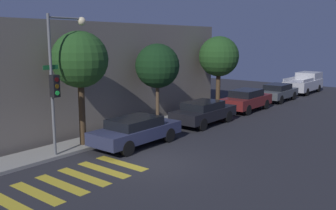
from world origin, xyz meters
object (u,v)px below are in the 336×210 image
(traffic_light_pole, at_px, (60,69))
(sedan_far_end, at_px, (247,100))
(tree_near_corner, at_px, (80,60))
(sedan_middle, at_px, (204,112))
(sedan_near_corner, at_px, (136,130))
(tree_far_end, at_px, (219,57))
(sedan_tail_of_row, at_px, (278,92))
(tree_midblock, at_px, (157,66))
(pickup_truck, at_px, (304,83))

(traffic_light_pole, bearing_deg, sedan_far_end, -5.14)
(tree_near_corner, bearing_deg, sedan_middle, -13.11)
(sedan_near_corner, bearing_deg, tree_near_corner, 134.71)
(tree_far_end, bearing_deg, tree_near_corner, 180.00)
(traffic_light_pole, distance_m, sedan_near_corner, 4.46)
(sedan_near_corner, distance_m, tree_near_corner, 4.05)
(sedan_near_corner, relative_size, tree_far_end, 0.89)
(sedan_tail_of_row, distance_m, tree_far_end, 7.23)
(tree_near_corner, relative_size, tree_midblock, 1.13)
(sedan_near_corner, distance_m, tree_midblock, 4.81)
(traffic_light_pole, relative_size, tree_far_end, 1.15)
(sedan_tail_of_row, relative_size, pickup_truck, 0.82)
(sedan_tail_of_row, xyz_separation_m, tree_near_corner, (-18.14, 1.72, 3.24))
(sedan_far_end, xyz_separation_m, tree_midblock, (-7.47, 1.72, 2.64))
(sedan_tail_of_row, relative_size, tree_midblock, 0.92)
(tree_near_corner, distance_m, tree_far_end, 11.79)
(sedan_middle, distance_m, tree_near_corner, 8.25)
(sedan_near_corner, relative_size, sedan_tail_of_row, 1.06)
(traffic_light_pole, height_order, tree_midblock, traffic_light_pole)
(sedan_near_corner, distance_m, tree_far_end, 10.65)
(traffic_light_pole, height_order, tree_near_corner, traffic_light_pole)
(tree_far_end, bearing_deg, sedan_tail_of_row, -15.15)
(sedan_far_end, relative_size, tree_far_end, 0.87)
(tree_midblock, relative_size, tree_far_end, 0.91)
(pickup_truck, bearing_deg, tree_near_corner, 175.94)
(sedan_tail_of_row, bearing_deg, sedan_near_corner, 180.00)
(sedan_middle, height_order, tree_midblock, tree_midblock)
(sedan_near_corner, distance_m, sedan_middle, 5.69)
(sedan_far_end, bearing_deg, sedan_near_corner, 180.00)
(traffic_light_pole, relative_size, sedan_tail_of_row, 1.37)
(tree_midblock, bearing_deg, sedan_near_corner, -154.33)
(sedan_far_end, bearing_deg, pickup_truck, 0.00)
(tree_near_corner, bearing_deg, sedan_tail_of_row, -5.42)
(sedan_tail_of_row, relative_size, tree_near_corner, 0.82)
(traffic_light_pole, xyz_separation_m, pickup_truck, (25.64, -1.27, -2.76))
(sedan_middle, distance_m, tree_far_end, 5.57)
(sedan_far_end, bearing_deg, sedan_middle, 180.00)
(sedan_far_end, height_order, tree_far_end, tree_far_end)
(pickup_truck, bearing_deg, traffic_light_pole, 177.16)
(traffic_light_pole, relative_size, tree_midblock, 1.26)
(sedan_near_corner, distance_m, sedan_far_end, 11.06)
(sedan_middle, bearing_deg, sedan_far_end, -0.00)
(traffic_light_pole, height_order, sedan_middle, traffic_light_pole)
(tree_near_corner, distance_m, tree_midblock, 5.32)
(sedan_near_corner, height_order, tree_midblock, tree_midblock)
(tree_near_corner, bearing_deg, sedan_near_corner, -45.29)
(sedan_tail_of_row, bearing_deg, tree_near_corner, 174.58)
(sedan_middle, height_order, pickup_truck, pickup_truck)
(sedan_near_corner, xyz_separation_m, pickup_truck, (22.55, -0.00, 0.20))
(sedan_tail_of_row, xyz_separation_m, tree_midblock, (-12.86, 1.72, 2.69))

